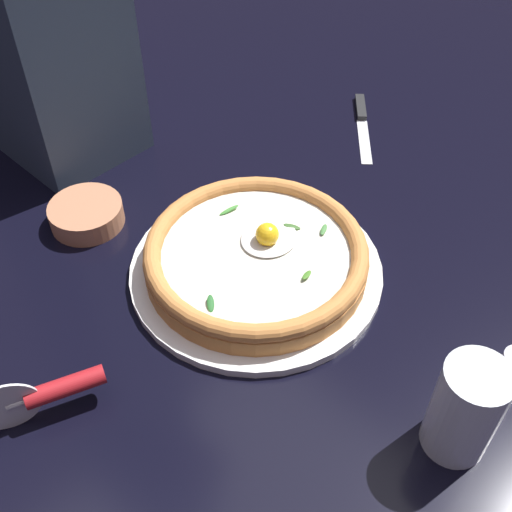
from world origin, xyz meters
TOP-DOWN VIEW (x-y plane):
  - ground_plane at (0.00, 0.00)m, footprint 2.40×2.40m
  - pizza_plate at (-0.03, 0.03)m, footprint 0.34×0.34m
  - pizza at (-0.03, 0.03)m, footprint 0.30×0.30m
  - side_bowl at (-0.13, 0.27)m, footprint 0.11×0.11m
  - pizza_cutter at (-0.34, 0.03)m, footprint 0.14×0.06m
  - table_knife at (0.37, 0.16)m, footprint 0.16×0.15m
  - drinking_glass at (-0.05, -0.30)m, footprint 0.07×0.07m
  - pepper_shaker at (0.04, -0.31)m, footprint 0.03×0.03m

SIDE VIEW (x-z plane):
  - ground_plane at x=0.00m, z-range -0.03..0.00m
  - table_knife at x=0.37m, z-range 0.00..0.01m
  - pizza_plate at x=-0.03m, z-range 0.00..0.01m
  - side_bowl at x=-0.13m, z-range 0.00..0.03m
  - pizza at x=-0.03m, z-range 0.00..0.06m
  - pepper_shaker at x=0.04m, z-range 0.00..0.07m
  - pizza_cutter at x=-0.34m, z-range 0.00..0.07m
  - drinking_glass at x=-0.05m, z-range -0.01..0.12m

